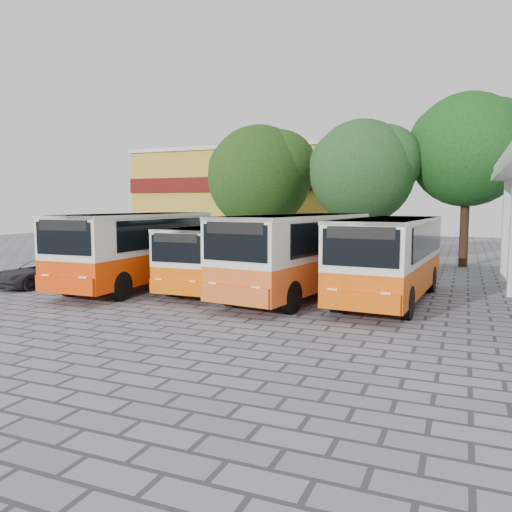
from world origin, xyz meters
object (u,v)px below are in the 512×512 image
at_px(bus_far_right, 390,253).
at_px(parked_car, 41,273).
at_px(bus_centre_left, 222,253).
at_px(bus_centre_right, 297,250).
at_px(bus_far_left, 137,245).

distance_m(bus_far_right, parked_car, 14.79).
xyz_separation_m(bus_centre_left, bus_centre_right, (3.45, -0.47, 0.28)).
xyz_separation_m(bus_centre_right, parked_car, (-11.16, -1.85, -1.25)).
height_order(bus_centre_left, parked_car, bus_centre_left).
xyz_separation_m(bus_far_left, bus_centre_left, (3.57, 0.98, -0.29)).
bearing_deg(bus_far_right, parked_car, -167.21).
bearing_deg(bus_far_left, bus_centre_left, 13.97).
height_order(bus_far_left, bus_far_right, bus_far_left).
height_order(bus_centre_left, bus_far_right, bus_far_right).
relative_size(bus_centre_right, bus_far_right, 1.05).
distance_m(bus_far_left, bus_centre_left, 3.71).
height_order(bus_centre_right, parked_car, bus_centre_right).
relative_size(bus_far_left, parked_car, 2.15).
bearing_deg(bus_far_right, bus_centre_right, -168.43).
bearing_deg(bus_centre_left, bus_far_left, -164.82).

